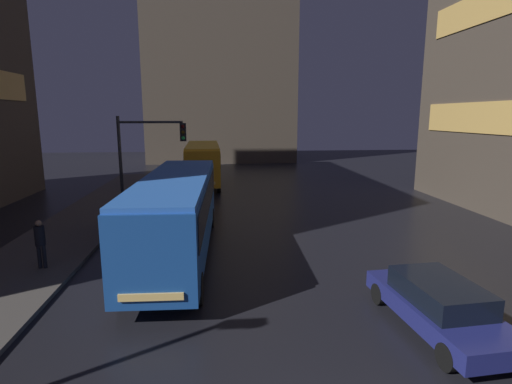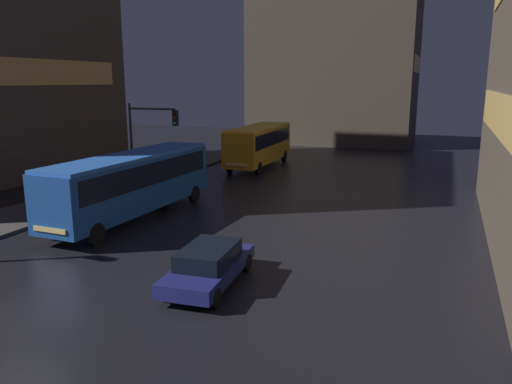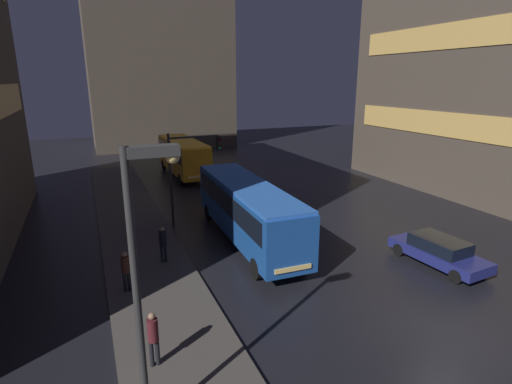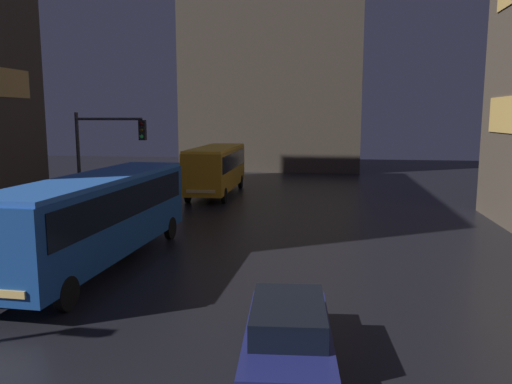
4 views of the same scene
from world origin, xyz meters
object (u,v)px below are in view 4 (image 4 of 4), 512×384
bus_near (99,211)px  bus_far (216,165)px  car_taxi (288,331)px  traffic_light_main (103,152)px

bus_near → bus_far: 17.23m
car_taxi → traffic_light_main: bearing=-53.8°
bus_near → traffic_light_main: traffic_light_main is taller
bus_far → traffic_light_main: bearing=77.6°
bus_near → traffic_light_main: bearing=-65.1°
car_taxi → traffic_light_main: (-9.48, 11.06, 3.15)m
bus_near → car_taxi: size_ratio=2.38×
bus_near → car_taxi: 9.93m
traffic_light_main → bus_far: bearing=79.0°
bus_near → bus_far: bearing=-89.7°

